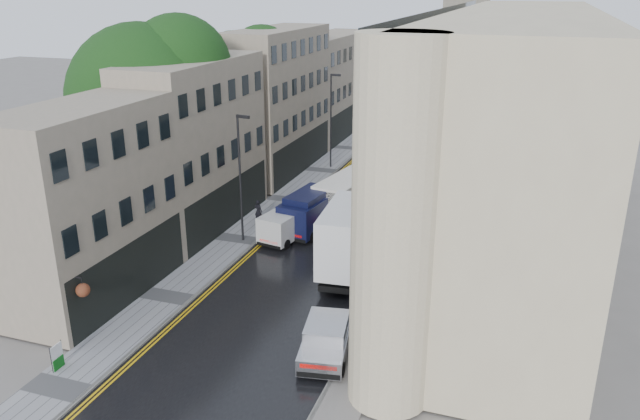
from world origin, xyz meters
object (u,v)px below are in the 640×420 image
Objects in this scene: lamp_post_near at (240,180)px; estate_sign at (57,357)px; white_lorry at (323,248)px; tree_near at (146,124)px; pedestrian at (258,211)px; navy_van at (283,216)px; tree_far at (239,102)px; cream_bus at (329,197)px; lamp_post_far at (331,122)px; silver_hatchback at (300,355)px; white_van at (263,229)px.

lamp_post_near is 7.10× the size of estate_sign.
tree_near is at bearing 156.34° from white_lorry.
pedestrian reaches higher than estate_sign.
navy_van is 3.83m from lamp_post_near.
tree_far reaches higher than pedestrian.
cream_bus is 12.78m from lamp_post_far.
white_van is (-7.14, 12.23, 0.16)m from silver_hatchback.
white_van is 0.54× the size of lamp_post_near.
pedestrian is (-2.53, 1.63, -0.53)m from navy_van.
tree_near is 18.70m from lamp_post_far.
pedestrian is at bearing 155.45° from navy_van.
lamp_post_near is (-1.39, -0.04, 3.14)m from white_van.
cream_bus reaches higher than white_van.
tree_near reaches higher than estate_sign.
navy_van is at bearing 125.17° from white_lorry.
cream_bus is 2.45× the size of white_van.
cream_bus is at bearing 76.24° from estate_sign.
tree_near is 10.36m from white_van.
pedestrian is at bearing 129.19° from white_van.
silver_hatchback is at bearing 17.77° from estate_sign.
lamp_post_far is at bearing 117.68° from cream_bus.
pedestrian is 15.08m from lamp_post_far.
navy_van is (9.23, 0.74, -5.51)m from tree_near.
cream_bus is 1.31× the size of lamp_post_far.
white_lorry is (13.81, -4.72, -4.86)m from tree_near.
lamp_post_far reaches higher than silver_hatchback.
tree_near is 8.85× the size of pedestrian.
lamp_post_far is (7.10, 17.08, -2.74)m from tree_near.
cream_bus is at bearing 78.56° from white_van.
white_van reaches higher than estate_sign.
lamp_post_far is (6.80, 4.08, -2.03)m from tree_far.
silver_hatchback is at bearing -49.30° from white_van.
tree_far reaches higher than estate_sign.
white_lorry is 1.80× the size of white_van.
tree_far is 7.93× the size of pedestrian.
estate_sign is (-1.27, -15.42, -3.46)m from lamp_post_near.
cream_bus is 1.36× the size of white_lorry.
white_lorry is at bearing 92.31° from silver_hatchback.
white_lorry reaches higher than pedestrian.
white_lorry is 14.14m from estate_sign.
cream_bus is (10.55, -7.83, -4.75)m from tree_far.
lamp_post_far reaches higher than estate_sign.
silver_hatchback is 2.81× the size of pedestrian.
estate_sign is at bearing -89.36° from white_van.
cream_bus is at bearing 78.12° from navy_van.
tree_near is 1.11× the size of tree_far.
cream_bus reaches higher than estate_sign.
cream_bus reaches higher than navy_van.
cream_bus is at bearing -36.58° from tree_far.
white_lorry is at bearing 54.78° from estate_sign.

